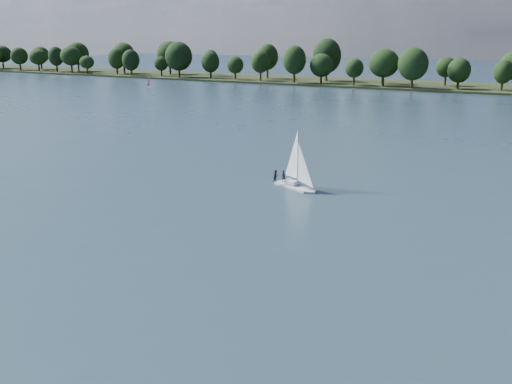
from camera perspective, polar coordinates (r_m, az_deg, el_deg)
ground at (r=119.10m, az=11.37°, el=5.75°), size 700.00×700.00×0.00m
far_shore at (r=227.79m, az=19.98°, el=9.72°), size 660.00×40.00×1.50m
sailboat at (r=75.17m, az=3.81°, el=2.17°), size 6.60×4.22×8.45m
dinghy_pink at (r=220.20m, az=-10.58°, el=10.47°), size 2.75×1.56×4.14m
pontoon at (r=302.77m, az=-18.17°, el=11.12°), size 4.30×2.70×0.50m
treeline at (r=223.12m, az=19.77°, el=11.75°), size 563.02×74.17×18.70m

